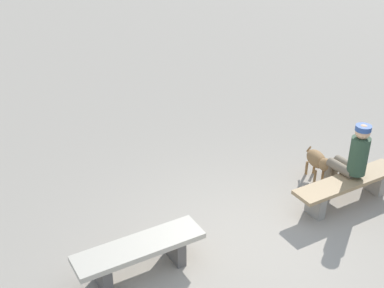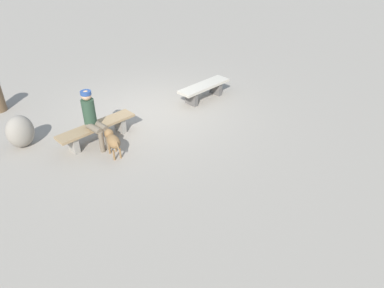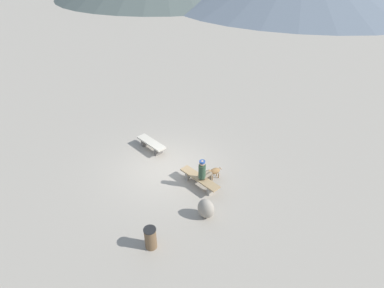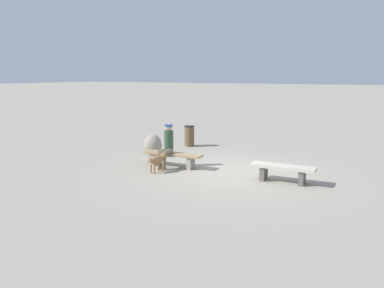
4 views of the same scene
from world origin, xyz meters
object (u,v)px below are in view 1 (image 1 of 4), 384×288
Objects in this scene: bench_left at (140,252)px; dog at (318,161)px; seated_person at (352,157)px; bench_right at (348,186)px.

dog reaches higher than bench_left.
seated_person is 0.73m from dog.
bench_right is 2.69× the size of dog.
bench_right is at bearing 9.56° from dog.
seated_person is 1.85× the size of dog.
bench_left is 1.28× the size of seated_person.
seated_person is at bearing 19.52° from dog.
bench_right is (3.41, -0.07, -0.01)m from bench_left.
dog is at bearing 84.86° from bench_right.
bench_left is 0.88× the size of bench_right.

